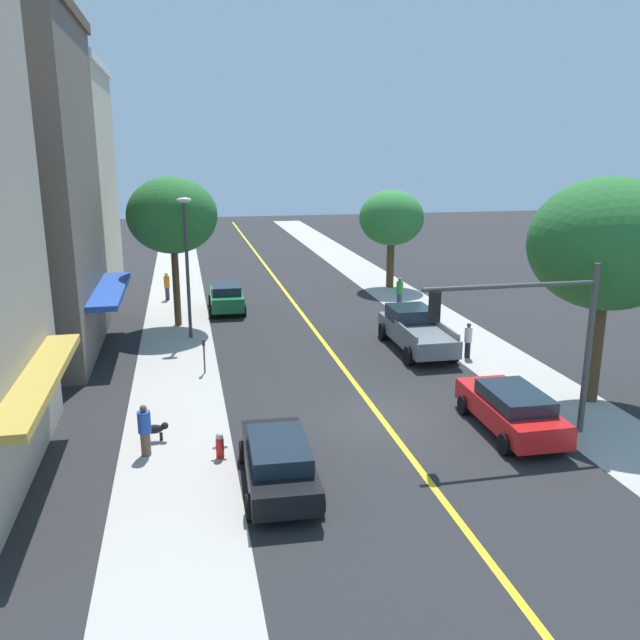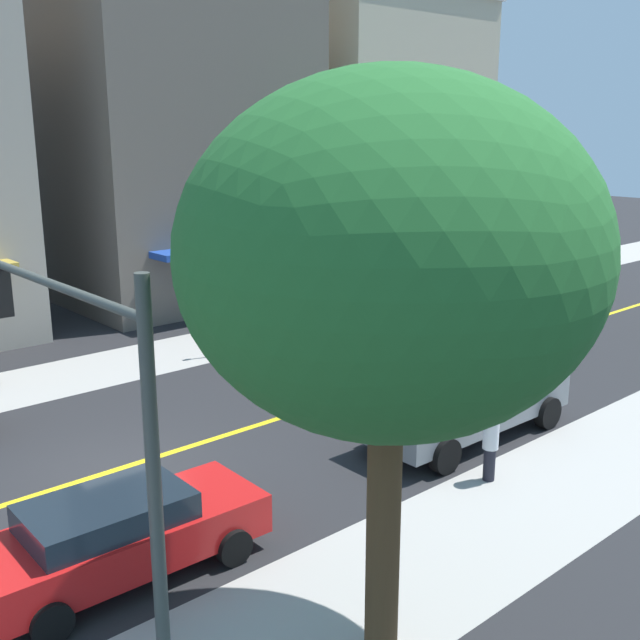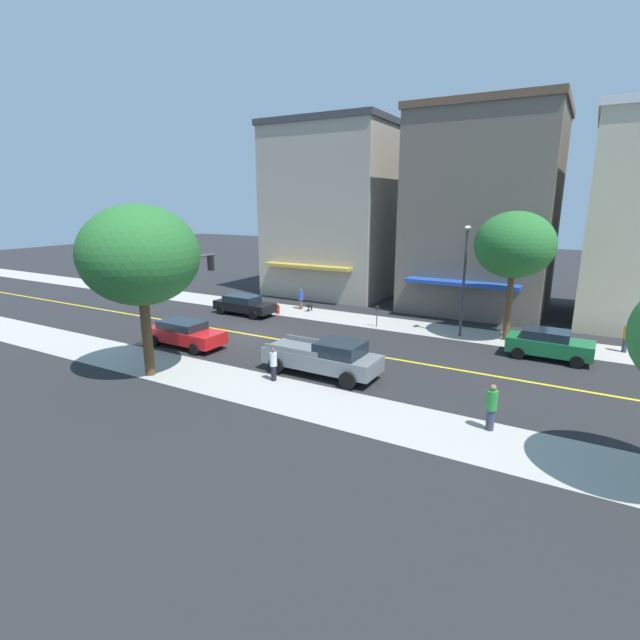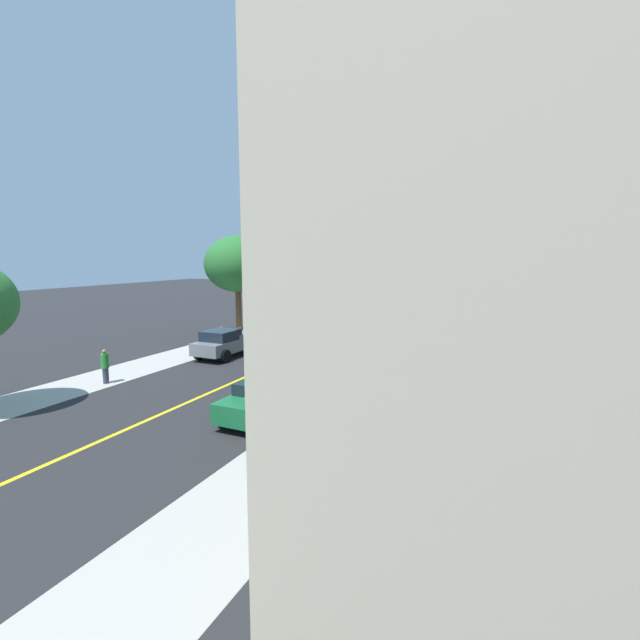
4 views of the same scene
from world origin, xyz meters
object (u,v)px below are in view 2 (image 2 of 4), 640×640
street_lamp (321,216)px  pedestrian_orange_shirt (446,270)px  parking_meter (205,330)px  traffic_light_mast (85,376)px  grey_pickup_truck (472,399)px  pedestrian_white_shirt (490,443)px  street_tree_left_near (390,257)px  street_tree_left_far (361,169)px  red_sedan_right_curb (119,533)px  green_sedan_left_curb (453,295)px

street_lamp → pedestrian_orange_shirt: 9.32m
parking_meter → traffic_light_mast: (9.74, -8.32, 2.76)m
street_lamp → grey_pickup_truck: 11.23m
parking_meter → pedestrian_white_shirt: size_ratio=0.90×
parking_meter → traffic_light_mast: traffic_light_mast is taller
street_tree_left_near → street_tree_left_far: size_ratio=1.06×
red_sedan_right_curb → green_sedan_left_curb: 19.84m
street_lamp → street_tree_left_near: bearing=-38.8°
street_lamp → street_tree_left_far: bearing=103.0°
pedestrian_orange_shirt → pedestrian_white_shirt: bearing=-133.9°
street_lamp → pedestrian_orange_shirt: bearing=98.0°
green_sedan_left_curb → pedestrian_orange_shirt: size_ratio=2.49×
pedestrian_orange_shirt → street_tree_left_far: bearing=-170.2°
pedestrian_orange_shirt → street_tree_left_near: bearing=-138.7°
grey_pickup_truck → street_lamp: bearing=69.0°
parking_meter → grey_pickup_truck: grey_pickup_truck is taller
traffic_light_mast → parking_meter: bearing=-40.5°
traffic_light_mast → green_sedan_left_curb: bearing=-66.6°
traffic_light_mast → red_sedan_right_curb: traffic_light_mast is taller
traffic_light_mast → grey_pickup_truck: 10.06m
street_tree_left_far → pedestrian_orange_shirt: size_ratio=4.49×
street_tree_left_near → traffic_light_mast: street_tree_left_near is taller
street_lamp → pedestrian_white_shirt: 13.50m
green_sedan_left_curb → parking_meter: bearing=172.5°
traffic_light_mast → red_sedan_right_curb: 2.97m
street_tree_left_near → pedestrian_white_shirt: street_tree_left_near is taller
street_tree_left_far → parking_meter: (1.05, -7.91, -4.70)m
red_sedan_right_curb → pedestrian_orange_shirt: bearing=28.3°
pedestrian_white_shirt → parking_meter: bearing=-13.5°
street_tree_left_far → grey_pickup_truck: (10.58, -6.57, -4.74)m
street_tree_left_near → red_sedan_right_curb: 6.70m
street_lamp → red_sedan_right_curb: size_ratio=1.39×
green_sedan_left_curb → pedestrian_white_shirt: 14.49m
street_tree_left_near → pedestrian_orange_shirt: street_tree_left_near is taller
parking_meter → street_tree_left_near: bearing=-23.7°
street_lamp → pedestrian_orange_shirt: (-1.22, 8.65, -3.23)m
street_tree_left_far → traffic_light_mast: 19.59m
parking_meter → grey_pickup_truck: (9.53, 1.34, -0.04)m
parking_meter → pedestrian_white_shirt: pedestrian_white_shirt is taller
street_lamp → green_sedan_left_curb: bearing=67.5°
street_lamp → green_sedan_left_curb: 6.40m
street_tree_left_far → traffic_light_mast: street_tree_left_far is taller
red_sedan_right_curb → parking_meter: bearing=51.6°
street_tree_left_far → green_sedan_left_curb: size_ratio=1.80×
parking_meter → green_sedan_left_curb: green_sedan_left_curb is taller
grey_pickup_truck → pedestrian_orange_shirt: bearing=42.3°
parking_meter → traffic_light_mast: bearing=-40.5°
parking_meter → traffic_light_mast: 13.10m
green_sedan_left_curb → grey_pickup_truck: grey_pickup_truck is taller
parking_meter → red_sedan_right_curb: 12.26m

